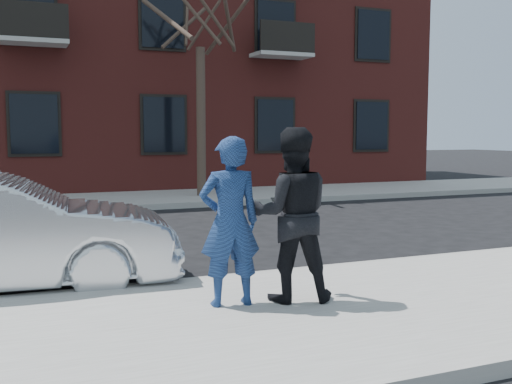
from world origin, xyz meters
name	(u,v)px	position (x,y,z in m)	size (l,w,h in m)	color
ground	(87,347)	(0.00, 0.00, 0.00)	(100.00, 100.00, 0.00)	black
near_sidewalk	(90,348)	(0.00, -0.25, 0.07)	(50.00, 3.50, 0.15)	gray
near_curb	(70,296)	(0.00, 1.55, 0.07)	(50.00, 0.10, 0.15)	#999691
far_sidewalk	(36,204)	(0.00, 11.25, 0.07)	(50.00, 3.50, 0.15)	gray
far_curb	(39,212)	(0.00, 9.45, 0.07)	(50.00, 0.10, 0.15)	#999691
apartment_building	(80,19)	(2.00, 18.00, 6.16)	(24.30, 10.30, 12.30)	maroon
street_tree	(200,5)	(4.50, 11.00, 5.52)	(3.60, 3.60, 6.80)	#35261F
man_hoodie	(230,222)	(1.50, 0.29, 1.03)	(0.68, 0.53, 1.76)	navy
man_peacoat	(291,215)	(2.18, 0.23, 1.08)	(1.07, 0.94, 1.86)	black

